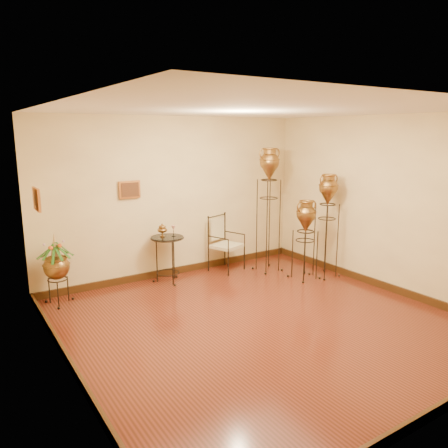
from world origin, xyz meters
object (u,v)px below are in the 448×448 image
amphora_mid (327,225)px  planter_urn (56,264)px  amphora_tall (268,209)px  armchair (227,243)px  side_table (168,258)px

amphora_mid → planter_urn: bearing=164.0°
amphora_tall → armchair: amphora_tall is taller
amphora_mid → side_table: (-2.49, 1.23, -0.52)m
amphora_mid → side_table: size_ratio=1.83×
amphora_tall → amphora_mid: amphora_tall is taller
amphora_tall → amphora_mid: bearing=-52.0°
amphora_tall → side_table: bearing=167.6°
planter_urn → amphora_tall: bearing=-6.3°
amphora_tall → planter_urn: bearing=173.7°
amphora_tall → armchair: size_ratio=2.23×
amphora_mid → planter_urn: size_ratio=1.66×
planter_urn → amphora_mid: bearing=-16.0°
amphora_tall → side_table: (-1.85, 0.41, -0.75)m
amphora_mid → planter_urn: amphora_mid is taller
amphora_tall → armchair: (-0.65, 0.41, -0.65)m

